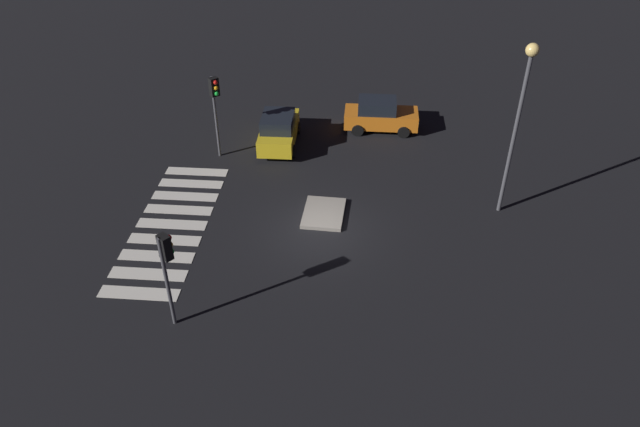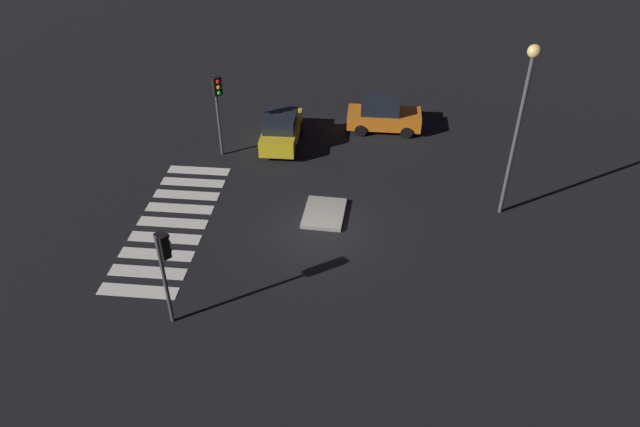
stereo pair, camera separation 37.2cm
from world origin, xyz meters
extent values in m
plane|color=black|center=(0.00, 0.00, 0.00)|extent=(80.00, 80.00, 0.00)
cube|color=gray|center=(-1.31, 0.07, 0.09)|extent=(2.58, 1.99, 0.18)
cube|color=gold|center=(-7.88, -2.92, 0.75)|extent=(4.36, 1.92, 0.89)
cube|color=black|center=(-7.62, -2.92, 1.55)|extent=(2.25, 1.72, 0.72)
cylinder|color=black|center=(-9.22, -3.85, 0.35)|extent=(0.70, 0.26, 0.70)
cylinder|color=black|center=(-9.24, -2.03, 0.35)|extent=(0.70, 0.26, 0.70)
cylinder|color=black|center=(-6.53, -3.82, 0.35)|extent=(0.70, 0.26, 0.70)
cylinder|color=black|center=(-6.55, -1.99, 0.35)|extent=(0.70, 0.26, 0.70)
sphere|color=#F2EABF|center=(-10.00, -3.46, 0.75)|extent=(0.23, 0.23, 0.23)
sphere|color=#F2EABF|center=(-10.02, -2.44, 0.75)|extent=(0.23, 0.23, 0.23)
cube|color=orange|center=(-10.15, 2.73, 0.73)|extent=(1.82, 4.21, 0.86)
cube|color=black|center=(-10.15, 2.47, 1.51)|extent=(1.65, 2.16, 0.70)
cylinder|color=black|center=(-11.03, 4.03, 0.34)|extent=(0.25, 0.68, 0.68)
cylinder|color=black|center=(-9.26, 4.03, 0.34)|extent=(0.25, 0.68, 0.68)
cylinder|color=black|center=(-11.04, 1.43, 0.34)|extent=(0.25, 0.68, 0.68)
cylinder|color=black|center=(-9.27, 1.42, 0.34)|extent=(0.25, 0.68, 0.68)
sphere|color=#F2EABF|center=(-10.64, 4.79, 0.73)|extent=(0.23, 0.23, 0.23)
sphere|color=#F2EABF|center=(-9.65, 4.79, 0.73)|extent=(0.23, 0.23, 0.23)
cylinder|color=#47474C|center=(-6.39, -5.98, 2.26)|extent=(0.14, 0.14, 4.52)
cube|color=black|center=(-6.26, -5.85, 4.04)|extent=(0.53, 0.54, 0.96)
sphere|color=red|center=(-6.11, -5.72, 4.34)|extent=(0.22, 0.22, 0.22)
sphere|color=orange|center=(-6.11, -5.72, 4.04)|extent=(0.22, 0.22, 0.22)
sphere|color=green|center=(-6.11, -5.72, 3.74)|extent=(0.22, 0.22, 0.22)
cylinder|color=#47474C|center=(6.03, -4.95, 1.99)|extent=(0.14, 0.14, 3.99)
cube|color=black|center=(5.89, -4.84, 3.51)|extent=(0.53, 0.54, 0.96)
sphere|color=red|center=(5.74, -4.71, 3.81)|extent=(0.22, 0.22, 0.22)
sphere|color=orange|center=(5.74, -4.71, 3.51)|extent=(0.22, 0.22, 0.22)
sphere|color=green|center=(5.74, -4.71, 3.21)|extent=(0.22, 0.22, 0.22)
cylinder|color=#47474C|center=(-2.37, 8.29, 3.80)|extent=(0.18, 0.18, 7.61)
sphere|color=#F9D172|center=(-2.37, 8.29, 7.79)|extent=(0.56, 0.56, 0.56)
cube|color=silver|center=(-4.60, -6.81, 0.01)|extent=(0.70, 3.20, 0.02)
cube|color=silver|center=(-3.45, -6.81, 0.01)|extent=(0.70, 3.20, 0.02)
cube|color=silver|center=(-2.30, -6.81, 0.01)|extent=(0.70, 3.20, 0.02)
cube|color=silver|center=(-1.15, -6.81, 0.01)|extent=(0.70, 3.20, 0.02)
cube|color=silver|center=(0.00, -6.81, 0.01)|extent=(0.70, 3.20, 0.02)
cube|color=silver|center=(1.15, -6.81, 0.01)|extent=(0.70, 3.20, 0.02)
cube|color=silver|center=(2.30, -6.81, 0.01)|extent=(0.70, 3.20, 0.02)
cube|color=silver|center=(3.45, -6.81, 0.01)|extent=(0.70, 3.20, 0.02)
cube|color=silver|center=(4.60, -6.81, 0.01)|extent=(0.70, 3.20, 0.02)
camera|label=1|loc=(21.21, 1.71, 16.22)|focal=33.35mm
camera|label=2|loc=(21.18, 2.08, 16.22)|focal=33.35mm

